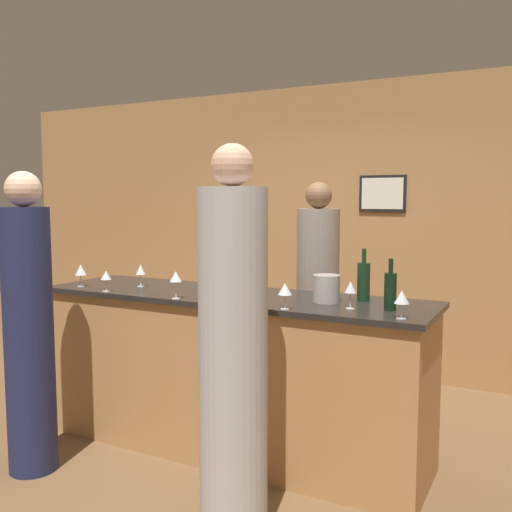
{
  "coord_description": "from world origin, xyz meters",
  "views": [
    {
      "loc": [
        1.88,
        -3.23,
        1.7
      ],
      "look_at": [
        0.14,
        0.1,
        1.32
      ],
      "focal_mm": 40.0,
      "sensor_mm": 36.0,
      "label": 1
    }
  ],
  "objects_px": {
    "wine_bottle_0": "(213,273)",
    "bartender": "(317,312)",
    "ice_bucket": "(326,289)",
    "guest_1": "(233,357)",
    "wine_bottle_2": "(364,281)",
    "wine_bottle_1": "(390,290)",
    "guest_0": "(29,331)"
  },
  "relations": [
    {
      "from": "wine_bottle_2",
      "to": "wine_bottle_1",
      "type": "bearing_deg",
      "value": -44.99
    },
    {
      "from": "bartender",
      "to": "wine_bottle_2",
      "type": "distance_m",
      "value": 0.82
    },
    {
      "from": "bartender",
      "to": "wine_bottle_0",
      "type": "bearing_deg",
      "value": 46.41
    },
    {
      "from": "wine_bottle_1",
      "to": "wine_bottle_2",
      "type": "bearing_deg",
      "value": 135.01
    },
    {
      "from": "ice_bucket",
      "to": "guest_1",
      "type": "bearing_deg",
      "value": -101.18
    },
    {
      "from": "guest_1",
      "to": "wine_bottle_1",
      "type": "relative_size",
      "value": 6.68
    },
    {
      "from": "bartender",
      "to": "guest_1",
      "type": "height_order",
      "value": "guest_1"
    },
    {
      "from": "bartender",
      "to": "wine_bottle_1",
      "type": "bearing_deg",
      "value": 133.87
    },
    {
      "from": "bartender",
      "to": "wine_bottle_2",
      "type": "relative_size",
      "value": 5.62
    },
    {
      "from": "guest_0",
      "to": "wine_bottle_1",
      "type": "height_order",
      "value": "guest_0"
    },
    {
      "from": "wine_bottle_0",
      "to": "guest_1",
      "type": "bearing_deg",
      "value": -53.18
    },
    {
      "from": "guest_0",
      "to": "guest_1",
      "type": "bearing_deg",
      "value": -0.44
    },
    {
      "from": "wine_bottle_2",
      "to": "bartender",
      "type": "bearing_deg",
      "value": 133.39
    },
    {
      "from": "wine_bottle_2",
      "to": "guest_0",
      "type": "bearing_deg",
      "value": -151.54
    },
    {
      "from": "bartender",
      "to": "guest_0",
      "type": "height_order",
      "value": "guest_0"
    },
    {
      "from": "bartender",
      "to": "ice_bucket",
      "type": "xyz_separation_m",
      "value": [
        0.33,
        -0.69,
        0.3
      ]
    },
    {
      "from": "wine_bottle_0",
      "to": "bartender",
      "type": "bearing_deg",
      "value": 46.41
    },
    {
      "from": "bartender",
      "to": "guest_0",
      "type": "distance_m",
      "value": 2.01
    },
    {
      "from": "guest_1",
      "to": "wine_bottle_0",
      "type": "xyz_separation_m",
      "value": [
        -0.72,
        0.96,
        0.26
      ]
    },
    {
      "from": "wine_bottle_0",
      "to": "wine_bottle_1",
      "type": "xyz_separation_m",
      "value": [
        1.3,
        -0.18,
        0.0
      ]
    },
    {
      "from": "ice_bucket",
      "to": "wine_bottle_1",
      "type": "bearing_deg",
      "value": -10.49
    },
    {
      "from": "guest_1",
      "to": "wine_bottle_0",
      "type": "relative_size",
      "value": 6.82
    },
    {
      "from": "wine_bottle_1",
      "to": "wine_bottle_2",
      "type": "xyz_separation_m",
      "value": [
        -0.22,
        0.22,
        0.01
      ]
    },
    {
      "from": "wine_bottle_0",
      "to": "wine_bottle_2",
      "type": "distance_m",
      "value": 1.07
    },
    {
      "from": "guest_1",
      "to": "wine_bottle_2",
      "type": "relative_size",
      "value": 6.06
    },
    {
      "from": "guest_0",
      "to": "wine_bottle_2",
      "type": "distance_m",
      "value": 2.09
    },
    {
      "from": "wine_bottle_0",
      "to": "wine_bottle_2",
      "type": "relative_size",
      "value": 0.89
    },
    {
      "from": "guest_1",
      "to": "wine_bottle_1",
      "type": "xyz_separation_m",
      "value": [
        0.58,
        0.77,
        0.27
      ]
    },
    {
      "from": "guest_1",
      "to": "wine_bottle_1",
      "type": "distance_m",
      "value": 1.0
    },
    {
      "from": "bartender",
      "to": "ice_bucket",
      "type": "bearing_deg",
      "value": 115.34
    },
    {
      "from": "ice_bucket",
      "to": "guest_0",
      "type": "bearing_deg",
      "value": -152.8
    },
    {
      "from": "wine_bottle_0",
      "to": "ice_bucket",
      "type": "distance_m",
      "value": 0.89
    }
  ]
}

